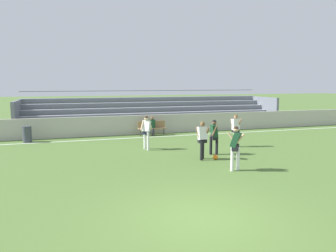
{
  "coord_description": "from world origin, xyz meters",
  "views": [
    {
      "loc": [
        -2.98,
        -6.83,
        3.29
      ],
      "look_at": [
        1.49,
        7.4,
        1.29
      ],
      "focal_mm": 34.08,
      "sensor_mm": 36.0,
      "label": 1
    }
  ],
  "objects_px": {
    "spectator_seated": "(152,124)",
    "player_dark_wide_right": "(214,134)",
    "bleacher_stand": "(155,112)",
    "player_white_pressing_high": "(146,130)",
    "bench_near_wall_gap": "(152,127)",
    "player_white_dropping_back": "(236,128)",
    "player_dark_deep_cover": "(236,144)",
    "trash_bin": "(27,134)",
    "player_white_on_ball": "(202,137)",
    "soccer_ball": "(215,157)"
  },
  "relations": [
    {
      "from": "bench_near_wall_gap",
      "to": "player_white_pressing_high",
      "type": "distance_m",
      "value": 4.5
    },
    {
      "from": "bench_near_wall_gap",
      "to": "player_white_on_ball",
      "type": "xyz_separation_m",
      "value": [
        0.43,
        -7.03,
        0.45
      ]
    },
    {
      "from": "player_dark_wide_right",
      "to": "player_white_pressing_high",
      "type": "bearing_deg",
      "value": 143.13
    },
    {
      "from": "bleacher_stand",
      "to": "soccer_ball",
      "type": "bearing_deg",
      "value": -91.3
    },
    {
      "from": "trash_bin",
      "to": "player_white_pressing_high",
      "type": "height_order",
      "value": "player_white_pressing_high"
    },
    {
      "from": "player_white_on_ball",
      "to": "player_white_dropping_back",
      "type": "relative_size",
      "value": 0.98
    },
    {
      "from": "player_white_pressing_high",
      "to": "player_dark_wide_right",
      "type": "bearing_deg",
      "value": -36.87
    },
    {
      "from": "spectator_seated",
      "to": "player_dark_deep_cover",
      "type": "bearing_deg",
      "value": -84.22
    },
    {
      "from": "bench_near_wall_gap",
      "to": "player_white_pressing_high",
      "type": "height_order",
      "value": "player_white_pressing_high"
    },
    {
      "from": "bench_near_wall_gap",
      "to": "player_white_on_ball",
      "type": "bearing_deg",
      "value": -86.49
    },
    {
      "from": "bleacher_stand",
      "to": "spectator_seated",
      "type": "relative_size",
      "value": 15.92
    },
    {
      "from": "bleacher_stand",
      "to": "trash_bin",
      "type": "height_order",
      "value": "bleacher_stand"
    },
    {
      "from": "bleacher_stand",
      "to": "player_white_pressing_high",
      "type": "distance_m",
      "value": 8.45
    },
    {
      "from": "spectator_seated",
      "to": "player_dark_wide_right",
      "type": "height_order",
      "value": "player_dark_wide_right"
    },
    {
      "from": "trash_bin",
      "to": "player_white_on_ball",
      "type": "bearing_deg",
      "value": -40.96
    },
    {
      "from": "player_dark_deep_cover",
      "to": "player_white_pressing_high",
      "type": "height_order",
      "value": "player_dark_deep_cover"
    },
    {
      "from": "bleacher_stand",
      "to": "player_dark_deep_cover",
      "type": "xyz_separation_m",
      "value": [
        -0.31,
        -12.82,
        -0.14
      ]
    },
    {
      "from": "spectator_seated",
      "to": "soccer_ball",
      "type": "xyz_separation_m",
      "value": [
        0.97,
        -7.12,
        -0.59
      ]
    },
    {
      "from": "player_white_pressing_high",
      "to": "soccer_ball",
      "type": "distance_m",
      "value": 3.9
    },
    {
      "from": "bleacher_stand",
      "to": "bench_near_wall_gap",
      "type": "height_order",
      "value": "bleacher_stand"
    },
    {
      "from": "trash_bin",
      "to": "spectator_seated",
      "type": "relative_size",
      "value": 0.76
    },
    {
      "from": "bench_near_wall_gap",
      "to": "player_white_dropping_back",
      "type": "distance_m",
      "value": 5.92
    },
    {
      "from": "trash_bin",
      "to": "player_white_pressing_high",
      "type": "relative_size",
      "value": 0.54
    },
    {
      "from": "bench_near_wall_gap",
      "to": "spectator_seated",
      "type": "distance_m",
      "value": 0.19
    },
    {
      "from": "bench_near_wall_gap",
      "to": "player_dark_wide_right",
      "type": "relative_size",
      "value": 1.11
    },
    {
      "from": "player_dark_wide_right",
      "to": "trash_bin",
      "type": "bearing_deg",
      "value": 145.28
    },
    {
      "from": "player_white_on_ball",
      "to": "player_white_dropping_back",
      "type": "distance_m",
      "value": 3.46
    },
    {
      "from": "bleacher_stand",
      "to": "spectator_seated",
      "type": "bearing_deg",
      "value": -107.4
    },
    {
      "from": "bench_near_wall_gap",
      "to": "trash_bin",
      "type": "bearing_deg",
      "value": -177.56
    },
    {
      "from": "bleacher_stand",
      "to": "player_dark_wide_right",
      "type": "relative_size",
      "value": 11.85
    },
    {
      "from": "player_white_dropping_back",
      "to": "player_dark_deep_cover",
      "type": "xyz_separation_m",
      "value": [
        -2.3,
        -4.09,
        0.01
      ]
    },
    {
      "from": "trash_bin",
      "to": "player_white_pressing_high",
      "type": "xyz_separation_m",
      "value": [
        5.93,
        -3.95,
        0.55
      ]
    },
    {
      "from": "bleacher_stand",
      "to": "player_dark_wide_right",
      "type": "height_order",
      "value": "bleacher_stand"
    },
    {
      "from": "player_white_on_ball",
      "to": "spectator_seated",
      "type": "bearing_deg",
      "value": 93.57
    },
    {
      "from": "bleacher_stand",
      "to": "trash_bin",
      "type": "bearing_deg",
      "value": -154.42
    },
    {
      "from": "trash_bin",
      "to": "player_white_on_ball",
      "type": "height_order",
      "value": "player_white_on_ball"
    },
    {
      "from": "player_white_dropping_back",
      "to": "player_dark_wide_right",
      "type": "bearing_deg",
      "value": -144.36
    },
    {
      "from": "player_white_on_ball",
      "to": "trash_bin",
      "type": "bearing_deg",
      "value": 139.04
    },
    {
      "from": "bench_near_wall_gap",
      "to": "player_white_dropping_back",
      "type": "height_order",
      "value": "player_white_dropping_back"
    },
    {
      "from": "bench_near_wall_gap",
      "to": "player_dark_wide_right",
      "type": "distance_m",
      "value": 6.45
    },
    {
      "from": "bleacher_stand",
      "to": "bench_near_wall_gap",
      "type": "bearing_deg",
      "value": -107.9
    },
    {
      "from": "player_white_dropping_back",
      "to": "soccer_ball",
      "type": "distance_m",
      "value": 3.31
    },
    {
      "from": "bench_near_wall_gap",
      "to": "player_white_dropping_back",
      "type": "bearing_deg",
      "value": -57.15
    },
    {
      "from": "trash_bin",
      "to": "player_white_pressing_high",
      "type": "distance_m",
      "value": 7.15
    },
    {
      "from": "player_dark_wide_right",
      "to": "player_white_pressing_high",
      "type": "xyz_separation_m",
      "value": [
        -2.72,
        2.04,
        0.05
      ]
    },
    {
      "from": "trash_bin",
      "to": "player_dark_wide_right",
      "type": "height_order",
      "value": "player_dark_wide_right"
    },
    {
      "from": "player_white_pressing_high",
      "to": "soccer_ball",
      "type": "bearing_deg",
      "value": -51.7
    },
    {
      "from": "bench_near_wall_gap",
      "to": "player_dark_deep_cover",
      "type": "xyz_separation_m",
      "value": [
        0.9,
        -9.05,
        0.47
      ]
    },
    {
      "from": "player_white_on_ball",
      "to": "player_white_dropping_back",
      "type": "xyz_separation_m",
      "value": [
        2.77,
        2.07,
        0.02
      ]
    },
    {
      "from": "player_white_dropping_back",
      "to": "soccer_ball",
      "type": "xyz_separation_m",
      "value": [
        -2.23,
        -2.28,
        -0.9
      ]
    }
  ]
}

